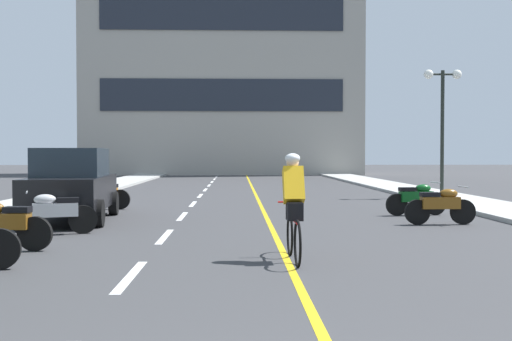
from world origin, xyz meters
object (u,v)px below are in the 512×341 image
(parked_car_near, at_px, (72,184))
(cyclist_rider, at_px, (294,204))
(motorcycle_3, at_px, (3,224))
(motorcycle_5, at_px, (441,205))
(street_lamp_mid, at_px, (443,102))
(motorcycle_7, at_px, (102,194))
(motorcycle_4, at_px, (55,212))
(motorcycle_6, at_px, (416,198))

(parked_car_near, xyz_separation_m, cyclist_rider, (5.01, -5.77, -0.03))
(motorcycle_3, distance_m, cyclist_rider, 5.08)
(parked_car_near, bearing_deg, motorcycle_5, -6.80)
(street_lamp_mid, distance_m, motorcycle_7, 13.24)
(motorcycle_4, bearing_deg, street_lamp_mid, 41.73)
(parked_car_near, xyz_separation_m, motorcycle_4, (0.35, -2.62, -0.44))
(street_lamp_mid, bearing_deg, motorcycle_3, -133.77)
(street_lamp_mid, relative_size, motorcycle_7, 2.81)
(motorcycle_4, bearing_deg, motorcycle_3, -97.68)
(motorcycle_4, xyz_separation_m, cyclist_rider, (4.66, -3.15, 0.41))
(motorcycle_6, height_order, cyclist_rider, cyclist_rider)
(street_lamp_mid, bearing_deg, motorcycle_7, -159.11)
(motorcycle_4, height_order, motorcycle_7, same)
(parked_car_near, bearing_deg, cyclist_rider, -49.01)
(motorcycle_7, xyz_separation_m, cyclist_rider, (4.98, -8.99, 0.41))
(motorcycle_6, distance_m, motorcycle_7, 9.25)
(motorcycle_7, height_order, cyclist_rider, cyclist_rider)
(parked_car_near, height_order, motorcycle_7, parked_car_near)
(cyclist_rider, bearing_deg, motorcycle_7, 119.00)
(street_lamp_mid, distance_m, motorcycle_3, 17.58)
(cyclist_rider, bearing_deg, motorcycle_3, 167.65)
(motorcycle_5, relative_size, motorcycle_7, 1.00)
(parked_car_near, relative_size, motorcycle_5, 2.54)
(motorcycle_6, bearing_deg, street_lamp_mid, 65.90)
(parked_car_near, bearing_deg, motorcycle_4, -82.46)
(parked_car_near, distance_m, cyclist_rider, 7.64)
(parked_car_near, distance_m, motorcycle_5, 9.03)
(motorcycle_3, distance_m, motorcycle_6, 10.67)
(motorcycle_7, bearing_deg, motorcycle_5, -25.66)
(motorcycle_3, relative_size, motorcycle_6, 1.00)
(motorcycle_4, bearing_deg, parked_car_near, 97.54)
(street_lamp_mid, bearing_deg, motorcycle_5, -109.08)
(motorcycle_3, bearing_deg, motorcycle_7, 90.29)
(motorcycle_6, bearing_deg, cyclist_rider, -120.35)
(motorcycle_7, bearing_deg, motorcycle_3, -89.71)
(street_lamp_mid, bearing_deg, motorcycle_6, -114.10)
(motorcycle_6, relative_size, cyclist_rider, 0.96)
(motorcycle_6, distance_m, cyclist_rider, 7.97)
(motorcycle_4, height_order, motorcycle_6, same)
(motorcycle_4, height_order, cyclist_rider, cyclist_rider)
(motorcycle_5, distance_m, cyclist_rider, 6.15)
(motorcycle_7, bearing_deg, street_lamp_mid, 20.89)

